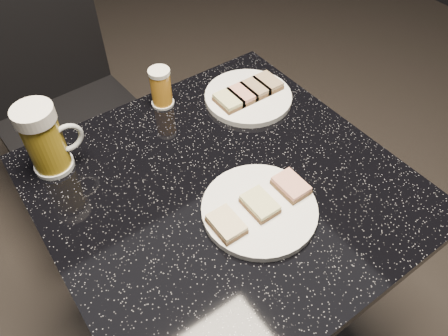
% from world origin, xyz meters
% --- Properties ---
extents(floor, '(6.00, 6.00, 0.00)m').
position_xyz_m(floor, '(0.00, 0.00, 0.00)').
color(floor, black).
rests_on(floor, ground).
extents(plate_large, '(0.22, 0.22, 0.01)m').
position_xyz_m(plate_large, '(0.02, -0.10, 0.76)').
color(plate_large, white).
rests_on(plate_large, table).
extents(plate_small, '(0.21, 0.21, 0.01)m').
position_xyz_m(plate_small, '(0.21, 0.19, 0.76)').
color(plate_small, white).
rests_on(plate_small, table).
extents(table, '(0.70, 0.70, 0.75)m').
position_xyz_m(table, '(0.00, 0.00, 0.51)').
color(table, black).
rests_on(table, floor).
extents(beer_mug, '(0.12, 0.08, 0.16)m').
position_xyz_m(beer_mug, '(-0.26, 0.25, 0.83)').
color(beer_mug, silver).
rests_on(beer_mug, table).
extents(beer_tumbler, '(0.06, 0.06, 0.10)m').
position_xyz_m(beer_tumbler, '(0.03, 0.30, 0.80)').
color(beer_tumbler, silver).
rests_on(beer_tumbler, table).
extents(chair, '(0.46, 0.46, 0.89)m').
position_xyz_m(chair, '(-0.11, 0.74, 0.50)').
color(chair, black).
rests_on(chair, floor).
extents(canapes_on_plate_large, '(0.21, 0.07, 0.02)m').
position_xyz_m(canapes_on_plate_large, '(0.02, -0.10, 0.77)').
color(canapes_on_plate_large, '#4C3521').
rests_on(canapes_on_plate_large, plate_large).
extents(canapes_on_plate_small, '(0.17, 0.07, 0.02)m').
position_xyz_m(canapes_on_plate_small, '(0.21, 0.19, 0.77)').
color(canapes_on_plate_small, '#4C3521').
rests_on(canapes_on_plate_small, plate_small).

